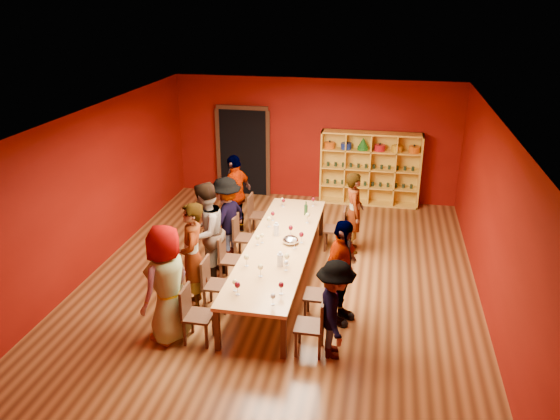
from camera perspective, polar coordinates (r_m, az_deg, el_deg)
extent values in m
cube|color=#573017|center=(10.01, -0.07, -7.51)|extent=(7.10, 9.10, 0.02)
cube|color=#670A05|center=(13.61, 3.64, 7.36)|extent=(7.10, 0.02, 3.00)
cube|color=#670A05|center=(5.55, -9.52, -16.29)|extent=(7.10, 0.02, 3.00)
cube|color=#670A05|center=(10.58, -19.08, 1.87)|extent=(0.02, 9.10, 3.00)
cube|color=#670A05|center=(9.39, 21.45, -0.98)|extent=(0.02, 9.10, 3.00)
cube|color=silver|center=(8.93, -0.08, 9.63)|extent=(7.10, 9.10, 0.02)
cube|color=tan|center=(9.68, -0.07, -3.74)|extent=(1.10, 4.50, 0.06)
cube|color=#321B10|center=(8.15, -6.57, -12.32)|extent=(0.08, 0.08, 0.69)
cube|color=#321B10|center=(11.86, -0.36, -0.73)|extent=(0.08, 0.08, 0.69)
cube|color=#321B10|center=(7.94, 0.37, -13.17)|extent=(0.08, 0.08, 0.69)
cube|color=#321B10|center=(11.72, 4.34, -1.08)|extent=(0.08, 0.08, 0.69)
cube|color=black|center=(13.99, -3.80, 6.05)|extent=(1.20, 0.14, 2.20)
cube|color=#321B10|center=(13.65, -4.00, 10.62)|extent=(1.32, 0.06, 0.10)
cube|color=#321B10|center=(14.10, -6.45, 6.09)|extent=(0.10, 0.06, 2.20)
cube|color=#321B10|center=(13.77, -1.25, 5.85)|extent=(0.10, 0.06, 2.20)
cube|color=gold|center=(13.53, 4.37, 4.60)|extent=(0.04, 0.40, 1.80)
cube|color=gold|center=(13.48, 14.40, 3.90)|extent=(0.04, 0.40, 1.80)
cube|color=gold|center=(13.22, 9.61, 7.90)|extent=(2.40, 0.40, 0.04)
cube|color=gold|center=(13.74, 9.16, 0.77)|extent=(2.40, 0.40, 0.04)
cube|color=gold|center=(13.63, 9.41, 4.50)|extent=(2.40, 0.02, 1.80)
cube|color=gold|center=(13.59, 9.26, 2.46)|extent=(2.36, 0.38, 0.03)
cube|color=gold|center=(13.45, 9.38, 4.27)|extent=(2.36, 0.38, 0.03)
cube|color=gold|center=(13.32, 9.50, 6.11)|extent=(2.36, 0.38, 0.03)
cube|color=gold|center=(13.48, 6.83, 4.44)|extent=(0.03, 0.38, 1.76)
cube|color=gold|center=(13.45, 9.38, 4.27)|extent=(0.03, 0.38, 1.76)
cube|color=gold|center=(13.45, 11.94, 4.08)|extent=(0.03, 0.38, 1.76)
cylinder|color=#D45C0C|center=(13.36, 5.21, 6.77)|extent=(0.26, 0.26, 0.15)
sphere|color=black|center=(13.34, 5.23, 7.16)|extent=(0.05, 0.05, 0.05)
cylinder|color=navy|center=(13.33, 6.93, 6.66)|extent=(0.26, 0.26, 0.15)
sphere|color=black|center=(13.30, 6.95, 7.05)|extent=(0.05, 0.05, 0.05)
cylinder|color=#19641F|center=(13.32, 8.65, 6.40)|extent=(0.26, 0.26, 0.08)
cone|color=#19641F|center=(13.28, 8.69, 7.02)|extent=(0.24, 0.24, 0.22)
cylinder|color=#AF141E|center=(13.30, 10.39, 6.42)|extent=(0.26, 0.26, 0.15)
sphere|color=black|center=(13.27, 10.42, 6.82)|extent=(0.05, 0.05, 0.05)
cylinder|color=gold|center=(13.30, 12.12, 6.30)|extent=(0.26, 0.26, 0.15)
sphere|color=black|center=(13.28, 12.15, 6.69)|extent=(0.05, 0.05, 0.05)
cylinder|color=#D45C0C|center=(13.32, 13.84, 6.17)|extent=(0.26, 0.26, 0.15)
sphere|color=black|center=(13.29, 13.88, 6.56)|extent=(0.05, 0.05, 0.05)
cylinder|color=#1A2F1F|center=(13.63, 5.00, 3.02)|extent=(0.07, 0.07, 0.10)
cylinder|color=#1A2F1F|center=(13.61, 5.77, 2.96)|extent=(0.07, 0.07, 0.10)
cylinder|color=#1A2F1F|center=(13.60, 6.55, 2.91)|extent=(0.07, 0.07, 0.10)
cylinder|color=#1A2F1F|center=(13.59, 7.32, 2.86)|extent=(0.07, 0.07, 0.10)
cylinder|color=#1A2F1F|center=(13.58, 8.10, 2.80)|extent=(0.07, 0.07, 0.10)
cylinder|color=#1A2F1F|center=(13.57, 8.88, 2.75)|extent=(0.07, 0.07, 0.10)
cylinder|color=#1A2F1F|center=(13.57, 9.66, 2.69)|extent=(0.07, 0.07, 0.10)
cylinder|color=#1A2F1F|center=(13.57, 10.44, 2.64)|extent=(0.07, 0.07, 0.10)
cylinder|color=#1A2F1F|center=(13.57, 11.22, 2.58)|extent=(0.07, 0.07, 0.10)
cylinder|color=#1A2F1F|center=(13.57, 12.00, 2.52)|extent=(0.07, 0.07, 0.10)
cylinder|color=#1A2F1F|center=(13.58, 12.78, 2.47)|extent=(0.07, 0.07, 0.10)
cylinder|color=#1A2F1F|center=(13.59, 13.56, 2.41)|extent=(0.07, 0.07, 0.10)
cylinder|color=#1A2F1F|center=(13.49, 5.06, 4.82)|extent=(0.07, 0.07, 0.10)
cylinder|color=#1A2F1F|center=(13.48, 5.84, 4.77)|extent=(0.07, 0.07, 0.10)
cylinder|color=#1A2F1F|center=(13.46, 6.63, 4.72)|extent=(0.07, 0.07, 0.10)
cylinder|color=#1A2F1F|center=(13.45, 7.41, 4.67)|extent=(0.07, 0.07, 0.10)
cylinder|color=#1A2F1F|center=(13.44, 8.20, 4.61)|extent=(0.07, 0.07, 0.10)
cylinder|color=#1A2F1F|center=(13.43, 8.99, 4.56)|extent=(0.07, 0.07, 0.10)
cylinder|color=#1A2F1F|center=(13.43, 9.78, 4.50)|extent=(0.07, 0.07, 0.10)
cylinder|color=#1A2F1F|center=(13.43, 10.57, 4.45)|extent=(0.07, 0.07, 0.10)
cylinder|color=#1A2F1F|center=(13.43, 11.36, 4.39)|extent=(0.07, 0.07, 0.10)
cylinder|color=#1A2F1F|center=(13.43, 12.15, 4.33)|extent=(0.07, 0.07, 0.10)
cylinder|color=#1A2F1F|center=(13.44, 12.94, 4.27)|extent=(0.07, 0.07, 0.10)
cylinder|color=#1A2F1F|center=(13.45, 13.73, 4.21)|extent=(0.07, 0.07, 0.10)
cube|color=#321B10|center=(8.33, -8.52, -10.88)|extent=(0.42, 0.42, 0.04)
cube|color=#321B10|center=(8.26, -9.87, -9.31)|extent=(0.04, 0.40, 0.44)
cube|color=#321B10|center=(8.38, -9.95, -12.63)|extent=(0.04, 0.04, 0.41)
cube|color=#321B10|center=(8.27, -7.69, -12.97)|extent=(0.04, 0.04, 0.41)
cube|color=#321B10|center=(8.64, -9.15, -11.40)|extent=(0.04, 0.04, 0.41)
cube|color=#321B10|center=(8.54, -6.96, -11.70)|extent=(0.04, 0.04, 0.41)
imported|color=#131535|center=(8.23, -11.75, -7.59)|extent=(0.76, 1.01, 1.84)
cube|color=#321B10|center=(9.08, -6.59, -7.80)|extent=(0.42, 0.42, 0.04)
cube|color=#321B10|center=(9.02, -7.82, -6.34)|extent=(0.04, 0.40, 0.44)
cube|color=#321B10|center=(9.10, -7.89, -9.43)|extent=(0.04, 0.04, 0.41)
cube|color=#321B10|center=(9.01, -5.81, -9.68)|extent=(0.04, 0.04, 0.41)
cube|color=#321B10|center=(9.38, -7.22, -8.38)|extent=(0.04, 0.04, 0.41)
cube|color=#321B10|center=(9.29, -5.21, -8.61)|extent=(0.04, 0.04, 0.41)
imported|color=#525257|center=(8.97, -9.12, -4.81)|extent=(0.67, 0.79, 1.84)
cube|color=#321B10|center=(9.86, -5.00, -5.21)|extent=(0.42, 0.42, 0.04)
cube|color=#321B10|center=(9.80, -6.11, -3.85)|extent=(0.04, 0.40, 0.44)
cube|color=#321B10|center=(9.86, -6.18, -6.71)|extent=(0.04, 0.04, 0.41)
cube|color=#321B10|center=(9.78, -4.26, -6.92)|extent=(0.04, 0.04, 0.41)
cube|color=#321B10|center=(10.15, -5.62, -5.82)|extent=(0.04, 0.04, 0.41)
cube|color=#321B10|center=(10.06, -3.75, -6.01)|extent=(0.04, 0.04, 0.41)
imported|color=#151739|center=(9.78, -7.82, -2.36)|extent=(0.68, 0.98, 1.85)
cube|color=#321B10|center=(10.67, -3.62, -2.95)|extent=(0.42, 0.42, 0.04)
cube|color=#321B10|center=(10.62, -4.65, -1.69)|extent=(0.04, 0.40, 0.44)
cube|color=#321B10|center=(10.66, -4.71, -4.35)|extent=(0.04, 0.04, 0.41)
cube|color=#321B10|center=(10.58, -2.93, -4.52)|extent=(0.04, 0.04, 0.41)
cube|color=#321B10|center=(10.96, -4.24, -3.58)|extent=(0.04, 0.04, 0.41)
cube|color=#321B10|center=(10.88, -2.50, -3.74)|extent=(0.04, 0.04, 0.41)
imported|color=#141837|center=(10.61, -5.63, -0.85)|extent=(0.76, 1.15, 1.65)
cube|color=#321B10|center=(11.71, -2.19, -0.59)|extent=(0.42, 0.42, 0.04)
cube|color=#321B10|center=(11.67, -3.11, 0.57)|extent=(0.04, 0.40, 0.44)
cube|color=#321B10|center=(11.69, -3.17, -1.86)|extent=(0.04, 0.04, 0.41)
cube|color=#321B10|center=(11.62, -1.54, -1.99)|extent=(0.04, 0.04, 0.41)
cube|color=#321B10|center=(11.99, -2.78, -1.22)|extent=(0.04, 0.04, 0.41)
cube|color=#321B10|center=(11.92, -1.19, -1.34)|extent=(0.04, 0.04, 0.41)
imported|color=#5774B3|center=(11.67, -4.65, 1.62)|extent=(0.78, 1.12, 1.75)
cube|color=#321B10|center=(8.03, 3.12, -12.02)|extent=(0.42, 0.42, 0.04)
cube|color=#321B10|center=(7.88, 4.55, -10.70)|extent=(0.04, 0.40, 0.44)
cube|color=#321B10|center=(8.04, 1.67, -13.89)|extent=(0.04, 0.04, 0.41)
cube|color=#321B10|center=(8.01, 4.15, -14.14)|extent=(0.04, 0.04, 0.41)
cube|color=#321B10|center=(8.32, 2.07, -12.54)|extent=(0.04, 0.04, 0.41)
cube|color=#321B10|center=(8.28, 4.45, -12.77)|extent=(0.04, 0.04, 0.41)
imported|color=#48494D|center=(7.83, 5.76, -10.32)|extent=(0.56, 1.02, 1.50)
cube|color=#321B10|center=(8.77, 3.95, -8.86)|extent=(0.42, 0.42, 0.04)
cube|color=#321B10|center=(8.63, 5.25, -7.60)|extent=(0.04, 0.40, 0.44)
cube|color=#321B10|center=(8.76, 2.64, -10.58)|extent=(0.04, 0.04, 0.41)
cube|color=#321B10|center=(8.73, 4.89, -10.79)|extent=(0.04, 0.04, 0.41)
cube|color=#321B10|center=(9.05, 2.97, -9.44)|extent=(0.04, 0.04, 0.41)
cube|color=#321B10|center=(9.02, 5.14, -9.64)|extent=(0.04, 0.04, 0.41)
imported|color=beige|center=(8.53, 6.38, -6.53)|extent=(0.79, 1.11, 1.74)
cube|color=#321B10|center=(11.10, 5.71, -2.01)|extent=(0.42, 0.42, 0.04)
cube|color=#321B10|center=(10.99, 6.74, -0.94)|extent=(0.04, 0.40, 0.44)
cube|color=#321B10|center=(11.05, 4.70, -3.36)|extent=(0.04, 0.04, 0.41)
cube|color=#321B10|center=(11.02, 6.45, -3.50)|extent=(0.04, 0.04, 0.41)
cube|color=#321B10|center=(11.36, 4.90, -2.64)|extent=(0.04, 0.04, 0.41)
cube|color=#321B10|center=(11.33, 6.61, -2.77)|extent=(0.04, 0.04, 0.41)
imported|color=#4F4F55|center=(10.92, 7.73, -0.25)|extent=(0.53, 0.67, 1.65)
cylinder|color=silver|center=(10.54, 2.87, -1.34)|extent=(0.07, 0.07, 0.01)
cylinder|color=silver|center=(10.51, 2.88, -1.02)|extent=(0.01, 0.01, 0.12)
ellipsoid|color=beige|center=(10.48, 2.89, -0.54)|extent=(0.09, 0.09, 0.10)
cylinder|color=silver|center=(10.64, -0.75, -1.08)|extent=(0.06, 0.06, 0.01)
cylinder|color=silver|center=(10.62, -0.76, -0.80)|extent=(0.01, 0.01, 0.11)
ellipsoid|color=#4E0813|center=(10.58, -0.76, -0.38)|extent=(0.08, 0.08, 0.09)
cylinder|color=silver|center=(9.71, -1.87, -3.43)|extent=(0.06, 0.06, 0.01)
cylinder|color=silver|center=(9.69, -1.88, -3.14)|extent=(0.01, 0.01, 0.10)
ellipsoid|color=beige|center=(9.65, -1.88, -2.69)|extent=(0.07, 0.07, 0.09)
cylinder|color=silver|center=(8.25, -4.70, -8.40)|extent=(0.06, 0.06, 0.01)
cylinder|color=silver|center=(8.22, -4.71, -8.05)|extent=(0.01, 0.01, 0.11)
ellipsoid|color=beige|center=(8.18, -4.73, -7.50)|extent=(0.08, 0.08, 0.09)
cylinder|color=silver|center=(8.61, -2.04, -6.95)|extent=(0.07, 0.07, 0.01)
cylinder|color=silver|center=(8.58, -2.04, -6.56)|extent=(0.01, 0.01, 0.12)
ellipsoid|color=beige|center=(8.53, -2.05, -5.97)|extent=(0.09, 0.09, 0.10)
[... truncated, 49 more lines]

